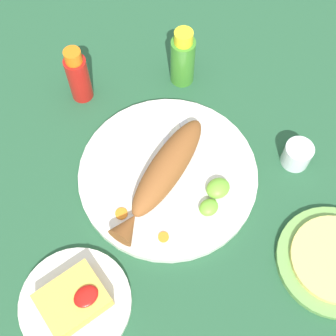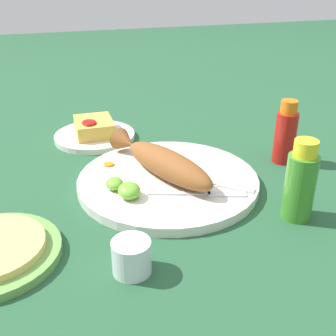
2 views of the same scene
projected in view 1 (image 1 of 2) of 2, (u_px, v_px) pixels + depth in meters
ground_plane at (168, 177)px, 0.94m from camera, size 4.00×4.00×0.00m
main_plate at (168, 175)px, 0.93m from camera, size 0.36×0.36×0.02m
fried_fish at (163, 174)px, 0.89m from camera, size 0.29×0.17×0.05m
fork_near at (167, 133)px, 0.97m from camera, size 0.13×0.15×0.00m
fork_far at (189, 136)px, 0.96m from camera, size 0.07×0.18×0.00m
carrot_slice_near at (121, 214)px, 0.88m from camera, size 0.02×0.02×0.00m
carrot_slice_mid at (163, 237)px, 0.86m from camera, size 0.02×0.02×0.00m
lime_wedge_main at (209, 207)px, 0.88m from camera, size 0.04×0.03×0.02m
lime_wedge_side at (218, 188)px, 0.90m from camera, size 0.05×0.04×0.03m
hot_sauce_bottle_red at (78, 76)px, 0.98m from camera, size 0.05×0.05×0.14m
hot_sauce_bottle_green at (183, 59)px, 1.00m from camera, size 0.05×0.05×0.14m
salt_cup at (297, 155)px, 0.94m from camera, size 0.06×0.06×0.05m
side_plate_fries at (75, 303)px, 0.82m from camera, size 0.20×0.20×0.01m
fries_pile at (73, 300)px, 0.80m from camera, size 0.11×0.09×0.04m
tortilla_plate at (333, 261)px, 0.85m from camera, size 0.21×0.21×0.01m
tortilla_stack at (335, 259)px, 0.84m from camera, size 0.16×0.16×0.01m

